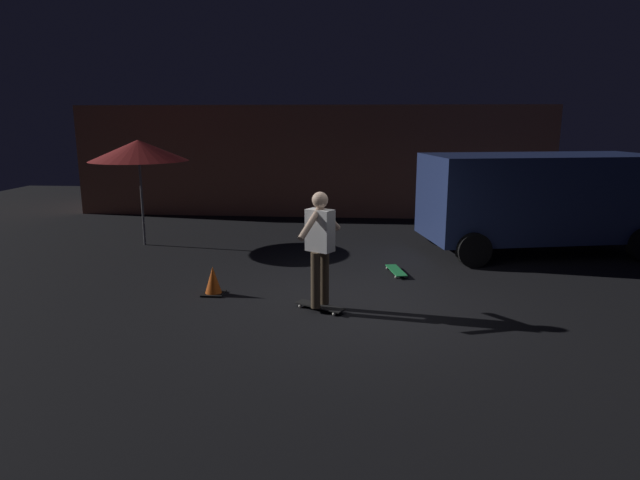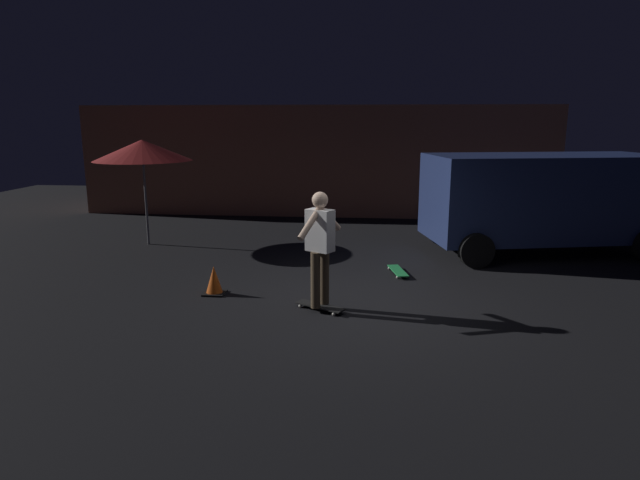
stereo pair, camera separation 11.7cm
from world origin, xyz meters
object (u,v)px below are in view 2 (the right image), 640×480
(skateboard_ridden, at_px, (320,306))
(traffic_cone, at_px, (214,281))
(patio_umbrella, at_px, (142,150))
(parked_van, at_px, (542,198))
(skateboard_spare, at_px, (398,271))
(skater, at_px, (320,241))

(skateboard_ridden, relative_size, traffic_cone, 1.69)
(patio_umbrella, bearing_deg, traffic_cone, -53.34)
(parked_van, distance_m, patio_umbrella, 8.46)
(parked_van, height_order, skateboard_spare, parked_van)
(skater, xyz_separation_m, traffic_cone, (-1.75, 0.58, -0.83))
(skateboard_ridden, height_order, skater, skater)
(parked_van, distance_m, skater, 5.77)
(patio_umbrella, relative_size, traffic_cone, 5.00)
(parked_van, relative_size, skateboard_spare, 6.09)
(patio_umbrella, bearing_deg, skateboard_spare, -19.02)
(patio_umbrella, height_order, skateboard_ridden, patio_umbrella)
(parked_van, distance_m, traffic_cone, 6.90)
(skateboard_ridden, relative_size, skateboard_spare, 0.96)
(skateboard_spare, height_order, skater, skater)
(traffic_cone, bearing_deg, skateboard_spare, 26.32)
(parked_van, xyz_separation_m, skateboard_ridden, (-4.18, -3.97, -1.11))
(patio_umbrella, xyz_separation_m, traffic_cone, (2.49, -3.34, -1.86))
(skateboard_spare, bearing_deg, skateboard_ridden, -120.51)
(parked_van, bearing_deg, patio_umbrella, -179.67)
(skateboard_spare, bearing_deg, skater, -120.51)
(traffic_cone, bearing_deg, parked_van, 29.75)
(patio_umbrella, height_order, skateboard_spare, patio_umbrella)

